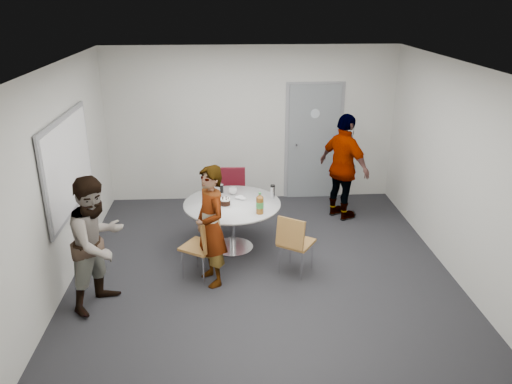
{
  "coord_description": "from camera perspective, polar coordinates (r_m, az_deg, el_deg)",
  "views": [
    {
      "loc": [
        -0.45,
        -5.97,
        3.47
      ],
      "look_at": [
        -0.06,
        0.25,
        0.99
      ],
      "focal_mm": 35.0,
      "sensor_mm": 36.0,
      "label": 1
    }
  ],
  "objects": [
    {
      "name": "chair_near_right",
      "position": [
        6.5,
        4.34,
        -5.45
      ],
      "size": [
        0.57,
        0.58,
        0.84
      ],
      "rotation": [
        0.0,
        0.0,
        -0.58
      ],
      "color": "brown",
      "rests_on": "floor"
    },
    {
      "name": "person_left",
      "position": [
        6.04,
        -17.65,
        -5.55
      ],
      "size": [
        0.93,
        0.99,
        1.62
      ],
      "primitive_type": "imported",
      "rotation": [
        0.0,
        0.0,
        1.03
      ],
      "color": "white",
      "rests_on": "floor"
    },
    {
      "name": "ceiling",
      "position": [
        6.04,
        0.75,
        14.36
      ],
      "size": [
        5.0,
        5.0,
        0.0
      ],
      "primitive_type": "plane",
      "rotation": [
        3.14,
        0.0,
        0.0
      ],
      "color": "silver",
      "rests_on": "wall_back"
    },
    {
      "name": "person_right",
      "position": [
        8.15,
        10.02,
        2.78
      ],
      "size": [
        0.92,
        1.09,
        1.75
      ],
      "primitive_type": "imported",
      "rotation": [
        0.0,
        0.0,
        2.15
      ],
      "color": "black",
      "rests_on": "floor"
    },
    {
      "name": "chair_near_left",
      "position": [
        6.43,
        -5.88,
        -5.75
      ],
      "size": [
        0.58,
        0.57,
        0.85
      ],
      "rotation": [
        0.0,
        0.0,
        1.01
      ],
      "color": "brown",
      "rests_on": "floor"
    },
    {
      "name": "wall_back",
      "position": [
        8.74,
        -0.52,
        7.66
      ],
      "size": [
        5.0,
        0.0,
        5.0
      ],
      "primitive_type": "plane",
      "rotation": [
        1.57,
        0.0,
        0.0
      ],
      "color": "beige",
      "rests_on": "floor"
    },
    {
      "name": "door",
      "position": [
        8.93,
        6.59,
        5.68
      ],
      "size": [
        1.02,
        0.17,
        2.12
      ],
      "color": "slate",
      "rests_on": "wall_back"
    },
    {
      "name": "whiteboard",
      "position": [
        6.8,
        -20.63,
        2.98
      ],
      "size": [
        0.04,
        1.9,
        1.25
      ],
      "color": "gray",
      "rests_on": "wall_left"
    },
    {
      "name": "floor",
      "position": [
        6.92,
        0.64,
        -8.4
      ],
      "size": [
        5.0,
        5.0,
        0.0
      ],
      "primitive_type": "plane",
      "color": "black",
      "rests_on": "ground"
    },
    {
      "name": "table",
      "position": [
        7.1,
        -2.56,
        -2.0
      ],
      "size": [
        1.38,
        1.38,
        1.02
      ],
      "color": "silver",
      "rests_on": "floor"
    },
    {
      "name": "wall_front",
      "position": [
        4.09,
        3.28,
        -9.56
      ],
      "size": [
        5.0,
        0.0,
        5.0
      ],
      "primitive_type": "plane",
      "rotation": [
        -1.57,
        0.0,
        0.0
      ],
      "color": "beige",
      "rests_on": "floor"
    },
    {
      "name": "chair_far",
      "position": [
        8.1,
        -2.64,
        0.35
      ],
      "size": [
        0.43,
        0.47,
        0.87
      ],
      "rotation": [
        0.0,
        0.0,
        3.09
      ],
      "color": "#5C121D",
      "rests_on": "floor"
    },
    {
      "name": "person_main",
      "position": [
        6.23,
        -5.21,
        -3.94
      ],
      "size": [
        0.58,
        0.68,
        1.57
      ],
      "primitive_type": "imported",
      "rotation": [
        0.0,
        0.0,
        -1.14
      ],
      "color": "#A5C6EA",
      "rests_on": "floor"
    },
    {
      "name": "wall_left",
      "position": [
        6.66,
        -21.3,
        1.6
      ],
      "size": [
        0.0,
        5.0,
        5.0
      ],
      "primitive_type": "plane",
      "rotation": [
        1.57,
        0.0,
        1.57
      ],
      "color": "beige",
      "rests_on": "floor"
    },
    {
      "name": "wall_right",
      "position": [
        6.99,
        21.61,
        2.46
      ],
      "size": [
        0.0,
        5.0,
        5.0
      ],
      "primitive_type": "plane",
      "rotation": [
        1.57,
        0.0,
        -1.57
      ],
      "color": "beige",
      "rests_on": "floor"
    }
  ]
}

